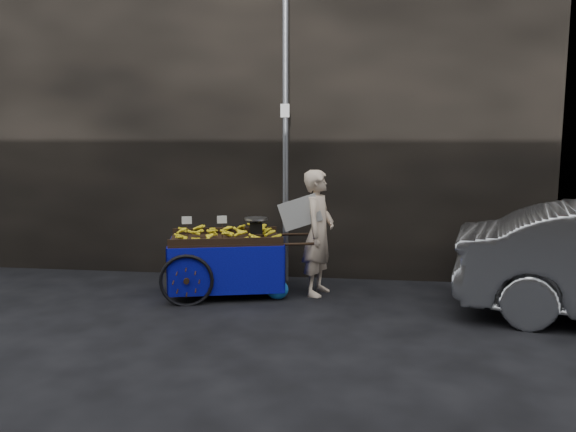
# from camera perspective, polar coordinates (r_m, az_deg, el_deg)

# --- Properties ---
(ground) EXTENTS (80.00, 80.00, 0.00)m
(ground) POSITION_cam_1_polar(r_m,az_deg,el_deg) (6.85, -4.25, -9.37)
(ground) COLOR black
(ground) RESTS_ON ground
(building_wall) EXTENTS (13.50, 2.00, 5.00)m
(building_wall) POSITION_cam_1_polar(r_m,az_deg,el_deg) (9.06, 1.46, 10.92)
(building_wall) COLOR black
(building_wall) RESTS_ON ground
(street_pole) EXTENTS (0.12, 0.10, 4.00)m
(street_pole) POSITION_cam_1_polar(r_m,az_deg,el_deg) (7.77, -0.26, 7.74)
(street_pole) COLOR slate
(street_pole) RESTS_ON ground
(banana_cart) EXTENTS (2.13, 1.34, 1.07)m
(banana_cart) POSITION_cam_1_polar(r_m,az_deg,el_deg) (7.36, -6.70, -2.87)
(banana_cart) COLOR black
(banana_cart) RESTS_ON ground
(vendor) EXTENTS (0.78, 0.67, 1.63)m
(vendor) POSITION_cam_1_polar(r_m,az_deg,el_deg) (7.28, 3.10, -1.70)
(vendor) COLOR beige
(vendor) RESTS_ON ground
(plastic_bag) EXTENTS (0.28, 0.23, 0.26)m
(plastic_bag) POSITION_cam_1_polar(r_m,az_deg,el_deg) (7.19, -1.08, -7.46)
(plastic_bag) COLOR #1758B0
(plastic_bag) RESTS_ON ground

